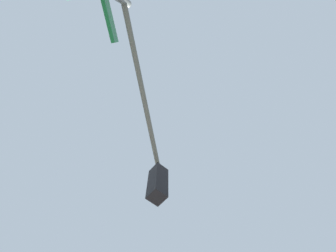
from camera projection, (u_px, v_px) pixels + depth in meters
name	position (u px, v px, depth m)	size (l,w,h in m)	color
traffic_signal_near	(131.00, 116.00, 2.66)	(2.94, 2.56, 5.78)	#474C47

